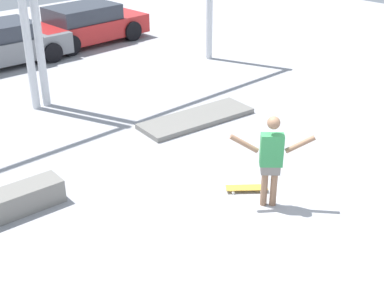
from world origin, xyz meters
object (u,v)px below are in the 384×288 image
parked_car_red (87,25)px  skateboard (247,188)px  skateboarder (271,157)px  parked_car_grey (1,45)px  manual_pad (197,118)px

parked_car_red → skateboard: bearing=-109.8°
skateboarder → skateboard: skateboarder is taller
skateboard → parked_car_grey: 10.30m
parked_car_grey → manual_pad: bearing=-77.1°
manual_pad → parked_car_grey: parked_car_grey is taller
parked_car_grey → parked_car_red: parked_car_red is taller
skateboard → parked_car_grey: bearing=129.9°
skateboarder → parked_car_grey: size_ratio=0.42×
parked_car_red → manual_pad: bearing=-105.8°
skateboarder → manual_pad: 4.00m
manual_pad → skateboard: bearing=-117.5°
skateboarder → manual_pad: (1.62, 3.55, -0.90)m
skateboard → parked_car_red: 11.10m
skateboarder → manual_pad: skateboarder is taller
manual_pad → skateboarder: bearing=-114.6°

